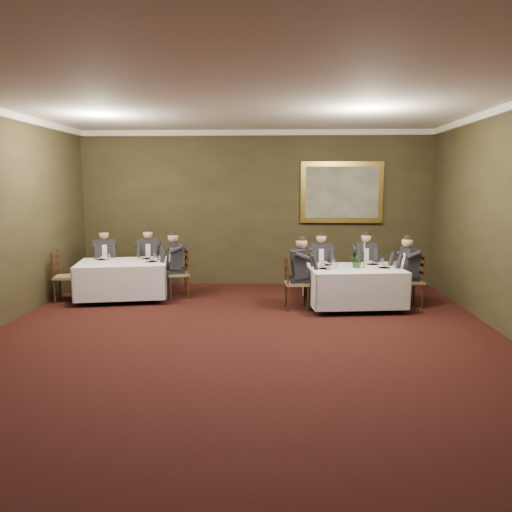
# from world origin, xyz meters

# --- Properties ---
(ground) EXTENTS (10.00, 10.00, 0.00)m
(ground) POSITION_xyz_m (0.00, 0.00, 0.00)
(ground) COLOR black
(ground) RESTS_ON ground
(ceiling) EXTENTS (8.00, 10.00, 0.10)m
(ceiling) POSITION_xyz_m (0.00, 0.00, 3.50)
(ceiling) COLOR silver
(ceiling) RESTS_ON back_wall
(back_wall) EXTENTS (8.00, 0.10, 3.50)m
(back_wall) POSITION_xyz_m (0.00, 5.00, 1.75)
(back_wall) COLOR #2F2B17
(back_wall) RESTS_ON ground
(front_wall) EXTENTS (8.00, 0.10, 3.50)m
(front_wall) POSITION_xyz_m (0.00, -5.00, 1.75)
(front_wall) COLOR #2F2B17
(front_wall) RESTS_ON ground
(crown_molding) EXTENTS (8.00, 10.00, 0.12)m
(crown_molding) POSITION_xyz_m (0.00, 0.00, 3.44)
(crown_molding) COLOR white
(crown_molding) RESTS_ON back_wall
(table_main) EXTENTS (1.87, 1.52, 0.67)m
(table_main) POSITION_xyz_m (1.94, 2.82, 0.45)
(table_main) COLOR #311C0D
(table_main) RESTS_ON ground
(table_second) EXTENTS (1.98, 1.65, 0.67)m
(table_second) POSITION_xyz_m (-2.60, 3.33, 0.45)
(table_second) COLOR #311C0D
(table_second) RESTS_ON ground
(chair_main_backleft) EXTENTS (0.47, 0.46, 1.00)m
(chair_main_backleft) POSITION_xyz_m (1.37, 3.64, 0.28)
(chair_main_backleft) COLOR olive
(chair_main_backleft) RESTS_ON ground
(diner_main_backleft) EXTENTS (0.45, 0.51, 1.35)m
(diner_main_backleft) POSITION_xyz_m (1.37, 3.63, 0.51)
(diner_main_backleft) COLOR black
(diner_main_backleft) RESTS_ON chair_main_backleft
(chair_main_backright) EXTENTS (0.45, 0.43, 1.00)m
(chair_main_backright) POSITION_xyz_m (2.29, 3.75, 0.28)
(chair_main_backright) COLOR olive
(chair_main_backright) RESTS_ON ground
(diner_main_backright) EXTENTS (0.43, 0.49, 1.35)m
(diner_main_backright) POSITION_xyz_m (2.29, 3.74, 0.51)
(diner_main_backright) COLOR black
(diner_main_backright) RESTS_ON chair_main_backright
(chair_main_endleft) EXTENTS (0.47, 0.48, 1.00)m
(chair_main_endleft) POSITION_xyz_m (0.86, 2.68, 0.28)
(chair_main_endleft) COLOR olive
(chair_main_endleft) RESTS_ON ground
(diner_main_endleft) EXTENTS (0.52, 0.45, 1.35)m
(diner_main_endleft) POSITION_xyz_m (0.87, 2.68, 0.51)
(diner_main_endleft) COLOR black
(diner_main_endleft) RESTS_ON chair_main_endleft
(chair_main_endright) EXTENTS (0.49, 0.51, 1.00)m
(chair_main_endright) POSITION_xyz_m (3.02, 2.95, 0.28)
(chair_main_endright) COLOR olive
(chair_main_endright) RESTS_ON ground
(diner_main_endright) EXTENTS (0.54, 0.48, 1.35)m
(diner_main_endright) POSITION_xyz_m (3.01, 2.95, 0.51)
(diner_main_endright) COLOR black
(diner_main_endright) RESTS_ON chair_main_endright
(chair_sec_backleft) EXTENTS (0.56, 0.55, 1.00)m
(chair_sec_backleft) POSITION_xyz_m (-3.24, 4.11, 0.28)
(chair_sec_backleft) COLOR olive
(chair_sec_backleft) RESTS_ON ground
(diner_sec_backleft) EXTENTS (0.55, 0.59, 1.35)m
(diner_sec_backleft) POSITION_xyz_m (-3.23, 4.10, 0.51)
(diner_sec_backleft) COLOR black
(diner_sec_backleft) RESTS_ON chair_sec_backleft
(chair_sec_backright) EXTENTS (0.50, 0.49, 1.00)m
(chair_sec_backright) POSITION_xyz_m (-2.31, 4.30, 0.28)
(chair_sec_backright) COLOR olive
(chair_sec_backright) RESTS_ON ground
(diner_sec_backright) EXTENTS (0.47, 0.54, 1.35)m
(diner_sec_backright) POSITION_xyz_m (-2.31, 4.29, 0.51)
(diner_sec_backright) COLOR black
(diner_sec_backright) RESTS_ON chair_sec_backright
(chair_sec_endright) EXTENTS (0.54, 0.55, 1.00)m
(chair_sec_endright) POSITION_xyz_m (-1.51, 3.54, 0.28)
(chair_sec_endright) COLOR olive
(chair_sec_endright) RESTS_ON ground
(diner_sec_endright) EXTENTS (0.58, 0.53, 1.35)m
(diner_sec_endright) POSITION_xyz_m (-1.53, 3.54, 0.51)
(diner_sec_endright) COLOR black
(diner_sec_endright) RESTS_ON chair_sec_endright
(chair_sec_endleft) EXTENTS (0.48, 0.50, 1.00)m
(chair_sec_endleft) POSITION_xyz_m (-3.69, 3.11, 0.28)
(chair_sec_endleft) COLOR olive
(chair_sec_endleft) RESTS_ON ground
(centerpiece) EXTENTS (0.33, 0.31, 0.29)m
(centerpiece) POSITION_xyz_m (1.99, 2.80, 0.91)
(centerpiece) COLOR #2D5926
(centerpiece) RESTS_ON table_main
(candlestick) EXTENTS (0.07, 0.07, 0.48)m
(candlestick) POSITION_xyz_m (2.11, 2.82, 0.94)
(candlestick) COLOR gold
(candlestick) RESTS_ON table_main
(place_setting_table_main) EXTENTS (0.33, 0.31, 0.14)m
(place_setting_table_main) POSITION_xyz_m (1.49, 3.14, 0.80)
(place_setting_table_main) COLOR white
(place_setting_table_main) RESTS_ON table_main
(place_setting_table_second) EXTENTS (0.33, 0.31, 0.14)m
(place_setting_table_second) POSITION_xyz_m (-3.08, 3.62, 0.80)
(place_setting_table_second) COLOR white
(place_setting_table_second) RESTS_ON table_second
(painting) EXTENTS (1.84, 0.09, 1.37)m
(painting) POSITION_xyz_m (1.94, 4.94, 2.12)
(painting) COLOR gold
(painting) RESTS_ON back_wall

